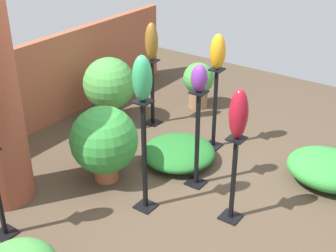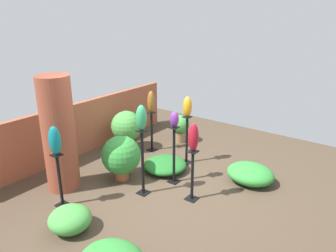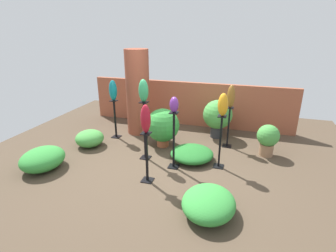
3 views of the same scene
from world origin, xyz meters
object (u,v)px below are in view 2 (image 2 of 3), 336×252
at_px(pedestal_amber, 187,142).
at_px(art_vase_violet, 174,119).
at_px(pedestal_bronze, 152,133).
at_px(potted_plant_mid_left, 127,127).
at_px(pedestal_ruby, 192,178).
at_px(art_vase_ruby, 193,137).
at_px(art_vase_jade, 141,118).
at_px(pedestal_jade, 143,165).
at_px(art_vase_teal, 55,141).
at_px(art_vase_bronze, 151,102).
at_px(potted_plant_walkway_edge, 180,127).
at_px(pedestal_teal, 60,183).
at_px(art_vase_amber, 187,107).
at_px(brick_pillar, 59,134).
at_px(potted_plant_front_left, 121,156).
at_px(pedestal_violet, 174,157).

bearing_deg(pedestal_amber, art_vase_violet, -161.96).
bearing_deg(pedestal_bronze, pedestal_amber, -93.78).
bearing_deg(potted_plant_mid_left, pedestal_ruby, -110.62).
xyz_separation_m(art_vase_ruby, art_vase_jade, (-0.36, 0.81, 0.27)).
distance_m(pedestal_jade, art_vase_teal, 1.54).
distance_m(pedestal_ruby, art_vase_ruby, 0.75).
height_order(art_vase_bronze, potted_plant_walkway_edge, art_vase_bronze).
xyz_separation_m(pedestal_teal, art_vase_amber, (2.64, -0.76, 0.84)).
distance_m(brick_pillar, pedestal_jade, 1.59).
bearing_deg(potted_plant_front_left, pedestal_amber, -24.15).
height_order(pedestal_violet, pedestal_amber, pedestal_violet).
height_order(pedestal_amber, art_vase_ruby, art_vase_ruby).
distance_m(art_vase_teal, potted_plant_front_left, 1.46).
relative_size(pedestal_jade, art_vase_amber, 2.86).
xyz_separation_m(potted_plant_mid_left, potted_plant_walkway_edge, (1.15, -0.72, -0.16)).
bearing_deg(art_vase_bronze, pedestal_teal, -174.42).
bearing_deg(art_vase_teal, brick_pillar, 50.31).
bearing_deg(brick_pillar, art_vase_jade, -61.86).
xyz_separation_m(brick_pillar, art_vase_bronze, (2.29, -0.23, 0.13)).
bearing_deg(art_vase_ruby, pedestal_bronze, 57.48).
bearing_deg(potted_plant_mid_left, art_vase_violet, -108.41).
xyz_separation_m(pedestal_violet, pedestal_bronze, (0.91, 1.30, -0.09)).
xyz_separation_m(pedestal_jade, art_vase_jade, (0.00, -0.00, 0.88)).
bearing_deg(art_vase_jade, art_vase_ruby, -66.02).
bearing_deg(pedestal_ruby, art_vase_violet, 63.26).
height_order(pedestal_teal, pedestal_bronze, pedestal_teal).
height_order(pedestal_bronze, pedestal_amber, pedestal_amber).
relative_size(pedestal_bronze, potted_plant_mid_left, 0.99).
bearing_deg(art_vase_jade, pedestal_amber, 2.95).
height_order(pedestal_violet, pedestal_bronze, pedestal_violet).
bearing_deg(pedestal_violet, art_vase_violet, 176.42).
bearing_deg(pedestal_jade, art_vase_ruby, -66.02).
distance_m(pedestal_violet, potted_plant_walkway_edge, 2.06).
bearing_deg(pedestal_ruby, pedestal_bronze, 57.48).
distance_m(pedestal_teal, potted_plant_front_left, 1.29).
bearing_deg(art_vase_ruby, art_vase_violet, 63.26).
bearing_deg(art_vase_teal, pedestal_violet, -29.96).
xyz_separation_m(brick_pillar, pedestal_teal, (-0.41, -0.50, -0.63)).
relative_size(pedestal_ruby, pedestal_teal, 0.97).
relative_size(art_vase_amber, potted_plant_walkway_edge, 0.62).
relative_size(pedestal_violet, art_vase_teal, 2.33).
relative_size(pedestal_teal, potted_plant_front_left, 1.07).
bearing_deg(potted_plant_walkway_edge, art_vase_teal, -179.25).
distance_m(brick_pillar, pedestal_amber, 2.62).
distance_m(art_vase_bronze, art_vase_amber, 1.03).
bearing_deg(brick_pillar, pedestal_bronze, -5.77).
bearing_deg(pedestal_bronze, potted_plant_mid_left, 121.97).
xyz_separation_m(art_vase_violet, potted_plant_front_left, (-0.51, 0.88, -0.78)).
bearing_deg(potted_plant_front_left, art_vase_jade, -102.68).
distance_m(art_vase_ruby, art_vase_violet, 0.69).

